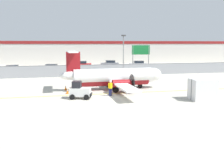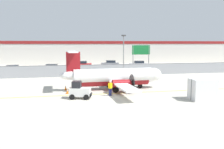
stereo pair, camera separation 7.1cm
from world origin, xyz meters
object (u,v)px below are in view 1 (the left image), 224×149
cargo_container (202,89)px  parked_car_3 (110,64)px  traffic_cone_near_left (67,91)px  traffic_cone_near_right (66,88)px  apron_light_pole (123,53)px  parked_car_2 (82,64)px  baggage_tug (80,91)px  parked_car_4 (138,64)px  commuter_airplane (115,77)px  ground_crew_worker (110,88)px  parked_car_1 (52,68)px  parked_car_0 (13,69)px  highway_sign (141,52)px

cargo_container → parked_car_3: bearing=98.6°
traffic_cone_near_left → traffic_cone_near_right: 2.25m
traffic_cone_near_right → apron_light_pole: (9.94, 9.37, 3.99)m
traffic_cone_near_right → parked_car_2: bearing=80.4°
baggage_tug → parked_car_4: (16.57, 30.78, 0.04)m
traffic_cone_near_right → commuter_airplane: bearing=-5.9°
ground_crew_worker → parked_car_1: bearing=175.6°
parked_car_0 → parked_car_4: size_ratio=0.98×
apron_light_pole → highway_sign: size_ratio=1.32×
baggage_tug → apron_light_pole: bearing=74.0°
baggage_tug → traffic_cone_near_right: 5.32m
ground_crew_worker → parked_car_3: (6.77, 33.16, -0.06)m
parked_car_0 → baggage_tug: bearing=-70.2°
highway_sign → parked_car_0: bearing=169.0°
baggage_tug → traffic_cone_near_right: (-1.34, 5.12, -0.54)m
traffic_cone_near_right → highway_sign: highway_sign is taller
commuter_airplane → parked_car_0: commuter_airplane is taller
traffic_cone_near_left → highway_sign: size_ratio=0.12×
baggage_tug → parked_car_3: bearing=87.9°
parked_car_4 → commuter_airplane: bearing=73.5°
parked_car_0 → parked_car_1: size_ratio=0.99×
parked_car_3 → highway_sign: size_ratio=0.78×
traffic_cone_near_right → parked_car_0: bearing=115.8°
ground_crew_worker → traffic_cone_near_left: size_ratio=2.66×
cargo_container → parked_car_1: (-15.84, 28.50, -0.21)m
apron_light_pole → highway_sign: apron_light_pole is taller
traffic_cone_near_left → traffic_cone_near_right: size_ratio=1.00×
parked_car_3 → parked_car_1: bearing=36.0°
parked_car_0 → parked_car_3: size_ratio=1.00×
traffic_cone_near_left → parked_car_0: (-9.52, 21.61, 0.58)m
cargo_container → parked_car_3: size_ratio=0.60×
parked_car_1 → apron_light_pole: size_ratio=0.60×
ground_crew_worker → cargo_container: cargo_container is taller
cargo_container → commuter_airplane: bearing=139.3°
parked_car_1 → traffic_cone_near_left: bearing=-77.9°
parked_car_1 → ground_crew_worker: bearing=-67.9°
parked_car_3 → parked_car_4: bearing=158.0°
parked_car_1 → apron_light_pole: (12.00, -10.72, 3.41)m
commuter_airplane → parked_car_4: size_ratio=3.66×
traffic_cone_near_right → baggage_tug: bearing=-75.4°
traffic_cone_near_left → parked_car_0: 23.62m
baggage_tug → highway_sign: 24.15m
traffic_cone_near_left → parked_car_1: 22.45m
parked_car_0 → highway_sign: (24.19, -4.72, 3.24)m
ground_crew_worker → parked_car_2: size_ratio=0.39×
commuter_airplane → baggage_tug: bearing=-139.3°
cargo_container → traffic_cone_near_left: bearing=160.9°
parked_car_2 → parked_car_4: 13.38m
traffic_cone_near_right → parked_car_2: 28.08m
traffic_cone_near_right → parked_car_1: size_ratio=0.15×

